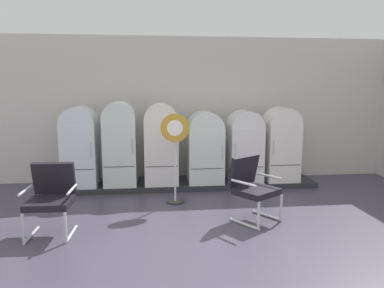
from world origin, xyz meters
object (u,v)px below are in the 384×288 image
(armchair_right, at_px, (252,184))
(refrigerator_4, at_px, (244,144))
(refrigerator_0, at_px, (80,144))
(refrigerator_1, at_px, (120,141))
(refrigerator_2, at_px, (161,141))
(refrigerator_3, at_px, (205,145))
(sign_stand, at_px, (175,157))
(refrigerator_5, at_px, (281,142))
(armchair_left, at_px, (51,195))

(armchair_right, bearing_deg, refrigerator_4, 78.86)
(refrigerator_0, distance_m, refrigerator_1, 0.77)
(refrigerator_0, distance_m, refrigerator_2, 1.57)
(refrigerator_3, xyz_separation_m, sign_stand, (-0.67, -0.99, -0.04))
(refrigerator_2, xyz_separation_m, refrigerator_4, (1.70, 0.00, -0.09))
(refrigerator_0, distance_m, sign_stand, 2.05)
(refrigerator_3, height_order, sign_stand, sign_stand)
(refrigerator_2, bearing_deg, armchair_right, -55.70)
(refrigerator_0, xyz_separation_m, refrigerator_3, (2.45, -0.01, -0.07))
(refrigerator_0, relative_size, armchair_right, 1.58)
(refrigerator_1, relative_size, refrigerator_5, 1.09)
(refrigerator_0, height_order, refrigerator_2, refrigerator_2)
(refrigerator_2, distance_m, refrigerator_4, 1.70)
(refrigerator_2, relative_size, armchair_left, 1.64)
(refrigerator_2, distance_m, armchair_left, 2.69)
(refrigerator_4, relative_size, sign_stand, 0.92)
(refrigerator_4, relative_size, armchair_right, 1.48)
(refrigerator_0, relative_size, refrigerator_4, 1.07)
(refrigerator_0, height_order, armchair_left, refrigerator_0)
(refrigerator_4, relative_size, refrigerator_5, 0.96)
(refrigerator_1, bearing_deg, refrigerator_2, 1.82)
(refrigerator_4, height_order, refrigerator_5, refrigerator_5)
(refrigerator_1, bearing_deg, refrigerator_3, 0.95)
(refrigerator_1, xyz_separation_m, armchair_right, (2.12, -1.91, -0.42))
(refrigerator_2, height_order, refrigerator_4, refrigerator_2)
(refrigerator_0, height_order, refrigerator_3, refrigerator_0)
(refrigerator_2, bearing_deg, sign_stand, -77.70)
(refrigerator_3, height_order, refrigerator_4, refrigerator_4)
(refrigerator_0, bearing_deg, refrigerator_5, -0.60)
(refrigerator_4, bearing_deg, sign_stand, -146.25)
(refrigerator_1, xyz_separation_m, refrigerator_3, (1.68, 0.03, -0.12))
(refrigerator_3, relative_size, sign_stand, 0.91)
(refrigerator_5, relative_size, armchair_left, 1.54)
(refrigerator_5, height_order, armchair_left, refrigerator_5)
(armchair_right, bearing_deg, armchair_left, -175.75)
(refrigerator_2, height_order, refrigerator_5, refrigerator_2)
(armchair_left, bearing_deg, refrigerator_0, 90.18)
(armchair_right, bearing_deg, refrigerator_5, 59.03)
(sign_stand, bearing_deg, refrigerator_5, 23.07)
(refrigerator_2, height_order, armchair_left, refrigerator_2)
(refrigerator_0, height_order, armchair_right, refrigerator_0)
(refrigerator_0, relative_size, armchair_left, 1.58)
(refrigerator_2, bearing_deg, refrigerator_4, 0.13)
(refrigerator_1, height_order, armchair_left, refrigerator_1)
(refrigerator_3, height_order, armchair_right, refrigerator_3)
(refrigerator_2, xyz_separation_m, armchair_left, (-1.56, -2.15, -0.40))
(armchair_left, bearing_deg, refrigerator_4, 33.44)
(refrigerator_0, height_order, sign_stand, refrigerator_0)
(refrigerator_5, distance_m, armchair_left, 4.56)
(refrigerator_1, distance_m, armchair_left, 2.30)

